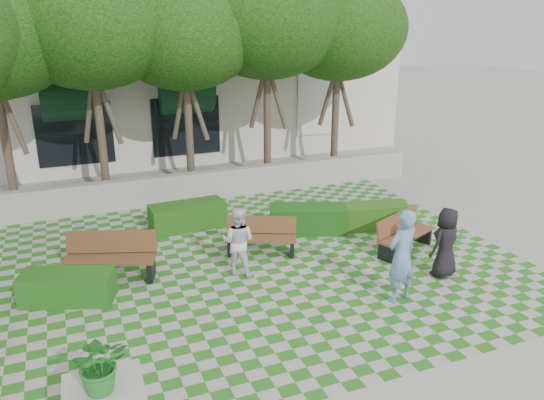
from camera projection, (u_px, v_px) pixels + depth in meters
name	position (u px, v px, depth m)	size (l,w,h in m)	color
ground	(277.00, 284.00, 11.58)	(90.00, 90.00, 0.00)	gray
lawn	(260.00, 265.00, 12.45)	(12.00, 12.00, 0.00)	#2B721E
retaining_wall	(202.00, 186.00, 16.86)	(15.00, 0.36, 0.90)	#9E9B93
bench_east	(404.00, 234.00, 13.09)	(1.89, 1.27, 0.95)	brown
bench_mid	(261.00, 237.00, 12.97)	(1.79, 1.22, 0.90)	brown
bench_west	(111.00, 257.00, 11.70)	(2.09, 1.27, 1.04)	#57341E
hedge_east	(373.00, 216.00, 14.62)	(1.90, 0.76, 0.66)	#265216
hedge_midright	(308.00, 219.00, 14.31)	(2.04, 0.82, 0.71)	#164913
hedge_midleft	(188.00, 216.00, 14.55)	(2.03, 0.81, 0.71)	#1D4C14
hedge_west	(68.00, 287.00, 10.78)	(1.82, 0.73, 0.64)	#1A4E14
person_blue	(402.00, 256.00, 10.61)	(0.72, 0.47, 1.98)	#658EB9
person_dark	(446.00, 243.00, 11.72)	(0.78, 0.51, 1.60)	black
person_white	(238.00, 241.00, 11.82)	(0.77, 0.60, 1.58)	white
tree_row	(130.00, 30.00, 14.44)	(17.70, 13.40, 7.41)	#47382B
building	(174.00, 89.00, 23.42)	(18.00, 8.92, 5.15)	beige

